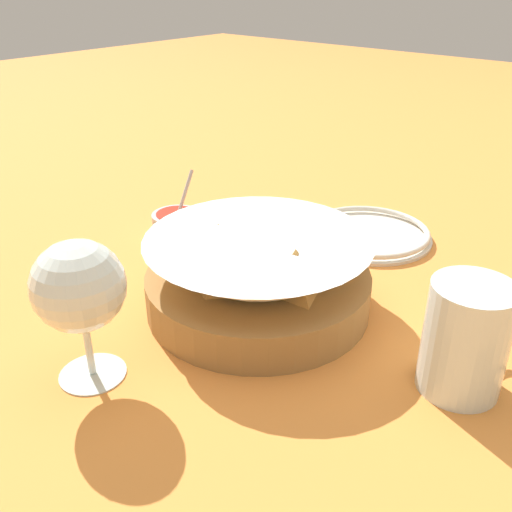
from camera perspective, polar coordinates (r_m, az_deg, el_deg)
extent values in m
plane|color=orange|center=(0.69, 2.19, -3.81)|extent=(4.00, 4.00, 0.00)
cylinder|color=olive|center=(0.65, 0.00, -3.30)|extent=(0.25, 0.25, 0.04)
cone|color=white|center=(0.64, 0.00, -1.57)|extent=(0.25, 0.25, 0.08)
cylinder|color=#3D842D|center=(0.65, 0.00, -3.14)|extent=(0.19, 0.19, 0.01)
pyramid|color=#CC8E42|center=(0.68, 3.39, 0.66)|extent=(0.07, 0.08, 0.05)
pyramid|color=#CC8E42|center=(0.67, -3.73, 0.97)|extent=(0.06, 0.08, 0.06)
pyramid|color=#CC8E42|center=(0.61, -3.85, -2.67)|extent=(0.06, 0.08, 0.05)
pyramid|color=#CC8E42|center=(0.60, 3.90, -1.96)|extent=(0.09, 0.10, 0.06)
cylinder|color=#B7B7BC|center=(0.81, -7.88, 2.80)|extent=(0.07, 0.07, 0.04)
cylinder|color=red|center=(0.81, -7.91, 3.28)|extent=(0.06, 0.06, 0.03)
cylinder|color=#B7B7BC|center=(0.81, -7.40, 5.35)|extent=(0.05, 0.01, 0.09)
cylinder|color=silver|center=(0.59, -15.99, -11.19)|extent=(0.06, 0.06, 0.00)
cylinder|color=silver|center=(0.57, -16.40, -8.69)|extent=(0.01, 0.01, 0.06)
sphere|color=silver|center=(0.53, -17.33, -2.88)|extent=(0.09, 0.09, 0.09)
sphere|color=#DBD17A|center=(0.54, -17.17, -3.86)|extent=(0.06, 0.06, 0.06)
cylinder|color=silver|center=(0.55, 20.22, -7.76)|extent=(0.08, 0.08, 0.11)
cylinder|color=gold|center=(0.56, 20.00, -8.88)|extent=(0.06, 0.06, 0.08)
torus|color=silver|center=(0.58, 21.84, -5.66)|extent=(0.07, 0.01, 0.07)
cylinder|color=silver|center=(0.84, 10.91, 2.20)|extent=(0.18, 0.18, 0.01)
torus|color=silver|center=(0.84, 10.95, 2.60)|extent=(0.17, 0.17, 0.01)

